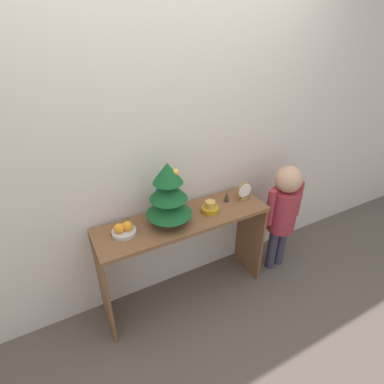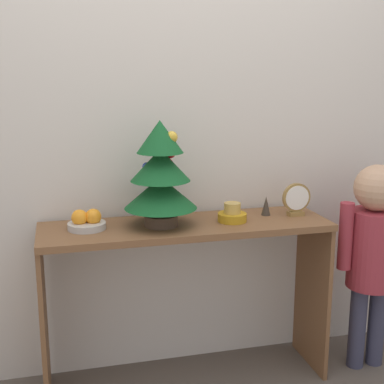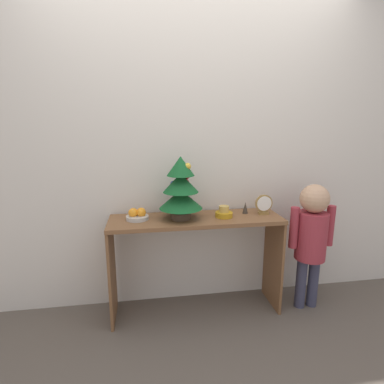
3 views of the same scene
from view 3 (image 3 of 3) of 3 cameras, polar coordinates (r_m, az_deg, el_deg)
ground_plane at (r=2.44m, az=1.54°, el=-23.89°), size 12.00×12.00×0.00m
back_wall at (r=2.39m, az=-0.14°, el=7.76°), size 7.00×0.05×2.50m
console_table at (r=2.31m, az=0.77°, el=-8.99°), size 1.29×0.38×0.77m
mini_tree at (r=2.17m, az=-2.15°, el=0.72°), size 0.32×0.32×0.46m
fruit_bowl at (r=2.24m, az=-10.38°, el=-4.37°), size 0.16×0.16×0.09m
singing_bowl at (r=2.27m, az=6.11°, el=-3.97°), size 0.13×0.13×0.09m
desk_clock at (r=2.38m, az=13.52°, el=-2.37°), size 0.14×0.04×0.16m
figurine at (r=2.38m, az=10.11°, el=-2.99°), size 0.04×0.04×0.09m
child_figure at (r=2.53m, az=21.81°, el=-7.17°), size 0.37×0.24×1.02m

